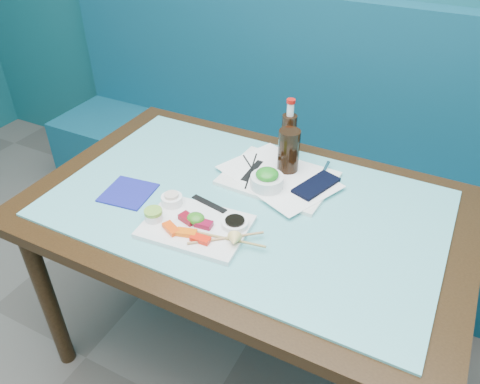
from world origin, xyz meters
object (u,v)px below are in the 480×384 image
at_px(serving_tray, 278,178).
at_px(blue_napkin, 128,193).
at_px(seaweed_bowl, 267,182).
at_px(booth_bench, 321,173).
at_px(cola_bottle_body, 289,135).
at_px(cola_glass, 289,151).
at_px(sashimi_plate, 196,227).
at_px(dining_table, 246,224).

bearing_deg(serving_tray, blue_napkin, -141.13).
distance_m(serving_tray, seaweed_bowl, 0.08).
distance_m(booth_bench, serving_tray, 0.78).
relative_size(serving_tray, cola_bottle_body, 2.32).
bearing_deg(cola_glass, sashimi_plate, -107.33).
xyz_separation_m(booth_bench, blue_napkin, (-0.37, -0.97, 0.39)).
xyz_separation_m(cola_glass, blue_napkin, (-0.42, -0.35, -0.09)).
xyz_separation_m(sashimi_plate, cola_bottle_body, (0.08, 0.53, 0.07)).
height_order(booth_bench, seaweed_bowl, booth_bench).
height_order(dining_table, cola_bottle_body, cola_bottle_body).
height_order(seaweed_bowl, cola_bottle_body, cola_bottle_body).
height_order(serving_tray, cola_bottle_body, cola_bottle_body).
bearing_deg(cola_glass, dining_table, -103.23).
relative_size(sashimi_plate, cola_glass, 2.01).
distance_m(seaweed_bowl, cola_glass, 0.14).
height_order(serving_tray, seaweed_bowl, seaweed_bowl).
bearing_deg(dining_table, blue_napkin, -159.95).
xyz_separation_m(booth_bench, serving_tray, (0.04, -0.68, 0.39)).
height_order(sashimi_plate, blue_napkin, sashimi_plate).
relative_size(booth_bench, blue_napkin, 19.62).
xyz_separation_m(serving_tray, seaweed_bowl, (-0.01, -0.07, 0.03)).
xyz_separation_m(booth_bench, cola_bottle_body, (0.00, -0.50, 0.46)).
bearing_deg(blue_napkin, cola_bottle_body, 52.30).
relative_size(booth_bench, dining_table, 2.14).
distance_m(booth_bench, cola_glass, 0.78).
relative_size(dining_table, sashimi_plate, 4.57).
xyz_separation_m(serving_tray, blue_napkin, (-0.41, -0.30, -0.00)).
relative_size(seaweed_bowl, cola_bottle_body, 0.71).
bearing_deg(blue_napkin, booth_bench, 69.35).
relative_size(serving_tray, seaweed_bowl, 3.29).
bearing_deg(sashimi_plate, cola_glass, 67.89).
height_order(dining_table, blue_napkin, blue_napkin).
height_order(dining_table, seaweed_bowl, seaweed_bowl).
bearing_deg(serving_tray, cola_bottle_body, 105.37).
distance_m(sashimi_plate, seaweed_bowl, 0.30).
bearing_deg(cola_bottle_body, booth_bench, 90.18).
bearing_deg(cola_bottle_body, seaweed_bowl, -83.26).
xyz_separation_m(dining_table, blue_napkin, (-0.37, -0.13, 0.09)).
bearing_deg(dining_table, cola_bottle_body, 89.75).
height_order(sashimi_plate, seaweed_bowl, seaweed_bowl).
bearing_deg(dining_table, booth_bench, 90.00).
bearing_deg(seaweed_bowl, cola_glass, 81.25).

